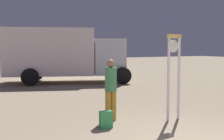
{
  "coord_description": "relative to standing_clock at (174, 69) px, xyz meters",
  "views": [
    {
      "loc": [
        -3.81,
        -3.88,
        2.0
      ],
      "look_at": [
        0.4,
        4.46,
        1.2
      ],
      "focal_mm": 44.21,
      "sensor_mm": 36.0,
      "label": 1
    }
  ],
  "objects": [
    {
      "name": "standing_clock",
      "position": [
        0.0,
        0.0,
        0.0
      ],
      "size": [
        0.5,
        0.16,
        2.32
      ],
      "color": "white",
      "rests_on": "ground_plane"
    },
    {
      "name": "person_near_clock",
      "position": [
        -1.54,
        0.72,
        -0.47
      ],
      "size": [
        0.32,
        0.32,
        1.66
      ],
      "color": "gold",
      "rests_on": "ground_plane"
    },
    {
      "name": "backpack",
      "position": [
        -1.97,
        0.12,
        -1.19
      ],
      "size": [
        0.31,
        0.19,
        0.43
      ],
      "color": "#3B9C5A",
      "rests_on": "ground_plane"
    },
    {
      "name": "box_truck_near",
      "position": [
        -0.37,
        8.98,
        0.23
      ],
      "size": [
        7.08,
        4.36,
        2.98
      ],
      "color": "silver",
      "rests_on": "ground_plane"
    },
    {
      "name": "box_truck_far",
      "position": [
        3.09,
        16.73,
        0.16
      ],
      "size": [
        6.44,
        3.06,
        2.85
      ],
      "color": "silver",
      "rests_on": "ground_plane"
    }
  ]
}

